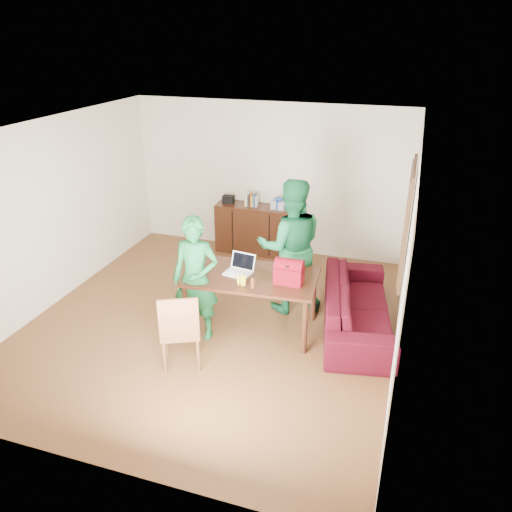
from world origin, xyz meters
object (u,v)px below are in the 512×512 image
(red_bag, at_px, (289,274))
(person_far, at_px, (291,247))
(person_near, at_px, (196,279))
(bottle, at_px, (253,282))
(sofa, at_px, (357,306))
(laptop, at_px, (238,271))
(chair, at_px, (181,343))
(table, at_px, (251,282))

(red_bag, bearing_deg, person_far, 104.37)
(person_near, xyz_separation_m, bottle, (0.76, 0.05, 0.05))
(red_bag, height_order, sofa, red_bag)
(laptop, distance_m, red_bag, 0.72)
(bottle, bearing_deg, chair, -133.65)
(table, bearing_deg, red_bag, -10.60)
(person_near, xyz_separation_m, laptop, (0.45, 0.36, 0.02))
(person_near, relative_size, bottle, 10.31)
(sofa, bearing_deg, table, 99.45)
(bottle, xyz_separation_m, sofa, (1.26, 0.81, -0.57))
(chair, height_order, person_near, person_near)
(person_far, bearing_deg, sofa, 146.48)
(person_near, distance_m, laptop, 0.58)
(person_near, distance_m, sofa, 2.26)
(laptop, bearing_deg, red_bag, 5.12)
(table, relative_size, bottle, 11.02)
(person_near, height_order, bottle, person_near)
(table, xyz_separation_m, laptop, (-0.19, -0.02, 0.15))
(table, distance_m, laptop, 0.24)
(person_far, xyz_separation_m, red_bag, (0.17, -0.77, -0.04))
(person_far, bearing_deg, bottle, 56.11)
(chair, distance_m, red_bag, 1.61)
(table, xyz_separation_m, person_near, (-0.64, -0.38, 0.14))
(person_near, bearing_deg, person_far, 41.15)
(person_far, height_order, red_bag, person_far)
(bottle, xyz_separation_m, red_bag, (0.40, 0.26, 0.05))
(sofa, bearing_deg, person_far, 67.85)
(chair, distance_m, sofa, 2.47)
(person_far, bearing_deg, red_bag, 81.41)
(laptop, height_order, red_bag, red_bag)
(table, xyz_separation_m, bottle, (0.12, -0.32, 0.19))
(laptop, distance_m, sofa, 1.73)
(person_far, height_order, bottle, person_far)
(person_near, height_order, laptop, person_near)
(table, bearing_deg, person_near, -153.56)
(laptop, xyz_separation_m, sofa, (1.57, 0.50, -0.53))
(chair, relative_size, red_bag, 2.83)
(chair, distance_m, laptop, 1.23)
(table, bearing_deg, person_far, 59.32)
(chair, bearing_deg, person_far, 37.54)
(person_near, bearing_deg, table, 24.14)
(bottle, bearing_deg, laptop, 135.34)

